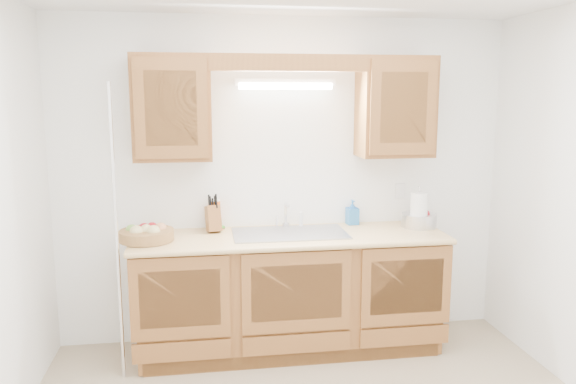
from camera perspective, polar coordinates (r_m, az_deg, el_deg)
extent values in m
cube|color=white|center=(4.39, -0.41, 1.10)|extent=(3.50, 0.02, 2.50)
cube|color=white|center=(1.58, 16.16, -15.53)|extent=(3.50, 0.02, 2.50)
cube|color=#915C2A|center=(4.30, 0.19, -10.24)|extent=(2.20, 0.60, 0.86)
cube|color=tan|center=(4.16, 0.23, -4.61)|extent=(2.30, 0.63, 0.04)
cube|color=#915C2A|center=(4.13, -11.67, 8.37)|extent=(0.55, 0.33, 0.75)
cube|color=#915C2A|center=(4.38, 10.84, 8.47)|extent=(0.55, 0.33, 0.75)
cube|color=#915C2A|center=(4.03, 0.23, 13.01)|extent=(2.20, 0.05, 0.12)
cylinder|color=white|center=(4.24, -0.22, 10.70)|extent=(0.70, 0.05, 0.05)
cube|color=white|center=(4.27, -0.28, 11.10)|extent=(0.76, 0.06, 0.05)
cube|color=#9E9EA3|center=(4.17, 0.18, -4.23)|extent=(0.84, 0.46, 0.01)
cube|color=#9E9EA3|center=(4.16, -2.69, -5.44)|extent=(0.39, 0.40, 0.16)
cube|color=#9E9EA3|center=(4.23, 3.01, -5.21)|extent=(0.39, 0.40, 0.16)
cylinder|color=silver|center=(4.36, -0.22, -3.38)|extent=(0.06, 0.06, 0.04)
cylinder|color=silver|center=(4.34, -0.22, -2.35)|extent=(0.02, 0.02, 0.16)
cylinder|color=silver|center=(4.27, -0.13, -1.31)|extent=(0.02, 0.12, 0.02)
cylinder|color=white|center=(4.37, 1.33, -2.82)|extent=(0.03, 0.03, 0.12)
cylinder|color=silver|center=(3.88, -17.01, -4.27)|extent=(0.03, 0.03, 2.00)
cube|color=white|center=(4.63, 11.33, 0.11)|extent=(0.08, 0.01, 0.12)
cylinder|color=#A97944|center=(4.08, -14.17, -4.27)|extent=(0.41, 0.41, 0.07)
sphere|color=#D8C67F|center=(4.04, -15.14, -3.96)|extent=(0.09, 0.09, 0.09)
sphere|color=#D8C67F|center=(4.02, -13.51, -3.96)|extent=(0.09, 0.09, 0.09)
sphere|color=tan|center=(4.11, -12.82, -3.66)|extent=(0.09, 0.09, 0.09)
sphere|color=#A8131C|center=(4.14, -14.40, -3.64)|extent=(0.08, 0.08, 0.08)
sphere|color=#72A53F|center=(4.12, -15.61, -3.76)|extent=(0.08, 0.08, 0.08)
sphere|color=#D8C67F|center=(4.07, -14.21, -3.84)|extent=(0.09, 0.09, 0.09)
sphere|color=#A8131C|center=(4.17, -13.64, -3.54)|extent=(0.08, 0.08, 0.08)
cube|color=#915C2A|center=(4.26, -7.61, -2.70)|extent=(0.13, 0.18, 0.22)
cylinder|color=black|center=(4.22, -8.00, -1.23)|extent=(0.02, 0.04, 0.08)
cylinder|color=black|center=(4.22, -7.64, -1.16)|extent=(0.02, 0.04, 0.08)
cylinder|color=black|center=(4.21, -7.28, -1.10)|extent=(0.02, 0.04, 0.08)
cylinder|color=black|center=(4.25, -7.89, -0.97)|extent=(0.02, 0.04, 0.08)
cylinder|color=black|center=(4.25, -7.41, -0.91)|extent=(0.02, 0.04, 0.08)
cylinder|color=black|center=(4.27, -8.02, -0.80)|extent=(0.02, 0.04, 0.08)
cylinder|color=black|center=(4.27, -7.31, -0.73)|extent=(0.02, 0.04, 0.08)
cylinder|color=#F85E0D|center=(4.33, -7.39, -2.33)|extent=(0.10, 0.10, 0.22)
cylinder|color=white|center=(4.30, -7.42, -0.83)|extent=(0.08, 0.08, 0.01)
imported|color=blue|center=(4.48, 6.55, -2.04)|extent=(0.10, 0.10, 0.20)
cube|color=#CC333F|center=(4.35, -7.36, -3.73)|extent=(0.14, 0.12, 0.01)
cube|color=green|center=(4.35, -7.36, -3.58)|extent=(0.14, 0.12, 0.02)
cylinder|color=silver|center=(4.46, 13.09, -3.53)|extent=(0.16, 0.16, 0.01)
cylinder|color=silver|center=(4.43, 13.16, -1.58)|extent=(0.02, 0.02, 0.32)
cylinder|color=white|center=(4.43, 13.16, -1.77)|extent=(0.17, 0.17, 0.27)
sphere|color=silver|center=(4.40, 13.25, 0.47)|extent=(0.02, 0.02, 0.02)
cylinder|color=silver|center=(4.49, 13.15, -2.82)|extent=(0.28, 0.28, 0.10)
sphere|color=#A8131C|center=(4.47, 12.81, -2.18)|extent=(0.07, 0.07, 0.07)
sphere|color=#A8131C|center=(4.51, 13.45, -2.10)|extent=(0.07, 0.07, 0.07)
sphere|color=#A8131C|center=(4.45, 13.33, -2.25)|extent=(0.07, 0.07, 0.07)
sphere|color=#A8131C|center=(4.48, 13.77, -2.20)|extent=(0.07, 0.07, 0.07)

